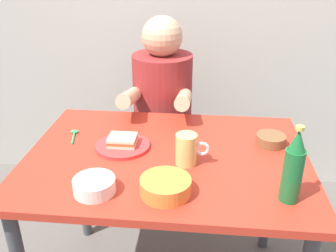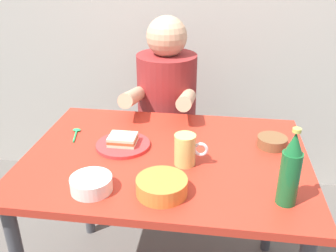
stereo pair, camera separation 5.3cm
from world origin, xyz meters
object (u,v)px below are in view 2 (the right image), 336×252
stool (167,158)px  beer_mug (186,150)px  person_seated (167,92)px  soup_bowl_orange (162,186)px  sandwich (123,139)px  beer_bottle (290,171)px  plate_orange (123,145)px  dining_table (166,174)px

stool → beer_mug: (0.17, -0.69, 0.45)m
person_seated → soup_bowl_orange: (0.11, -0.87, 0.01)m
sandwich → beer_bottle: 0.67m
person_seated → stool: bearing=90.0°
plate_orange → beer_mug: size_ratio=1.75×
dining_table → beer_mug: (0.08, -0.06, 0.15)m
beer_bottle → soup_bowl_orange: (-0.40, -0.01, -0.09)m
plate_orange → beer_mug: bearing=-20.5°
stool → beer_bottle: bearing=-60.0°
soup_bowl_orange → plate_orange: bearing=124.9°
dining_table → beer_bottle: beer_bottle is taller
person_seated → plate_orange: 0.59m
plate_orange → soup_bowl_orange: bearing=-55.1°
sandwich → beer_mug: bearing=-20.5°
sandwich → soup_bowl_orange: soup_bowl_orange is taller
beer_bottle → beer_mug: bearing=150.8°
dining_table → stool: bearing=98.0°
beer_mug → soup_bowl_orange: 0.21m
person_seated → beer_mug: bearing=-75.9°
soup_bowl_orange → beer_mug: bearing=73.4°
stool → person_seated: person_seated is taller
plate_orange → sandwich: bearing=0.0°
sandwich → soup_bowl_orange: 0.36m
sandwich → soup_bowl_orange: bearing=-55.1°
person_seated → beer_bottle: bearing=-59.7°
beer_bottle → soup_bowl_orange: bearing=-179.0°
plate_orange → beer_bottle: beer_bottle is taller
dining_table → plate_orange: 0.21m
dining_table → beer_bottle: bearing=-30.6°
sandwich → plate_orange: bearing=180.0°
soup_bowl_orange → beer_bottle: bearing=1.0°
dining_table → beer_mug: 0.18m
plate_orange → beer_bottle: size_ratio=0.84×
beer_bottle → plate_orange: bearing=154.4°
person_seated → soup_bowl_orange: size_ratio=4.23×
dining_table → stool: (-0.09, 0.63, -0.30)m
sandwich → beer_mug: beer_mug is taller
dining_table → beer_mug: beer_mug is taller
plate_orange → soup_bowl_orange: size_ratio=1.29×
beer_bottle → stool: bearing=120.0°
dining_table → beer_mug: size_ratio=8.73×
person_seated → soup_bowl_orange: 0.88m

